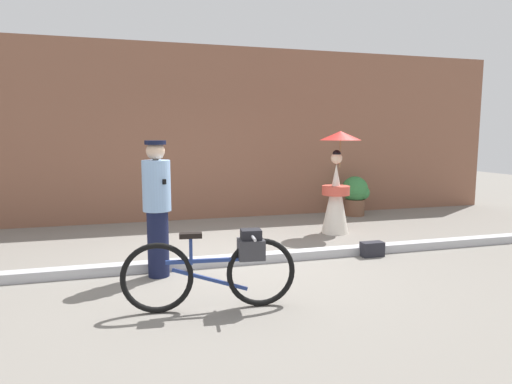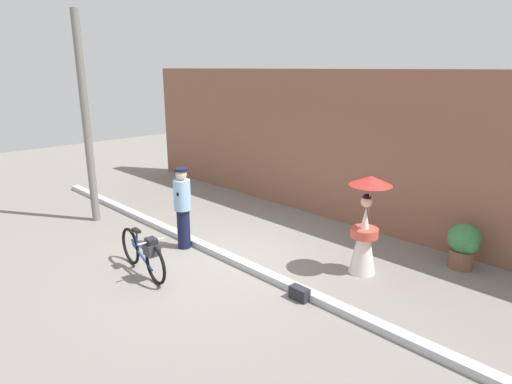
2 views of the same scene
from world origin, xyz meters
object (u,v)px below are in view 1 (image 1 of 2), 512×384
Objects in this scene: bicycle_near_officer at (219,268)px; backpack_on_pavement at (372,249)px; person_officer at (157,205)px; person_with_parasol at (337,184)px; potted_plant_by_door at (356,194)px.

bicycle_near_officer reaches higher than backpack_on_pavement.
person_officer is at bearing -178.55° from backpack_on_pavement.
person_officer is 3.58m from person_with_parasol.
potted_plant_by_door is at bearing 35.33° from person_officer.
potted_plant_by_door reaches higher than bicycle_near_officer.
bicycle_near_officer is 2.82m from backpack_on_pavement.
bicycle_near_officer is at bearing -131.71° from potted_plant_by_door.
bicycle_near_officer is at bearing -133.11° from person_with_parasol.
person_officer is 3.11m from backpack_on_pavement.
potted_plant_by_door reaches higher than backpack_on_pavement.
person_with_parasol is 5.55× the size of backpack_on_pavement.
person_officer reaches higher than backpack_on_pavement.
bicycle_near_officer is 3.93m from person_with_parasol.
person_with_parasol is 1.92m from potted_plant_by_door.
backpack_on_pavement is at bearing 27.47° from bicycle_near_officer.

